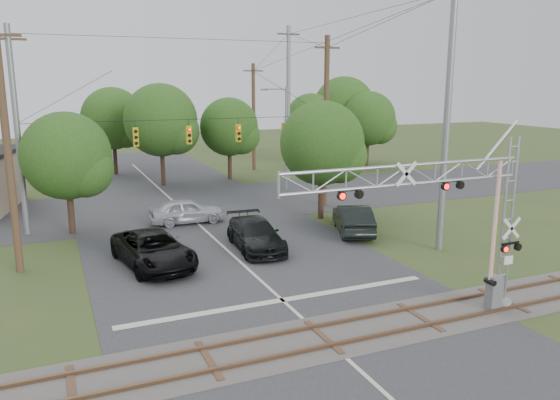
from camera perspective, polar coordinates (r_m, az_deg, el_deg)
name	(u,v)px	position (r m, az deg, el deg)	size (l,w,h in m)	color
ground	(354,366)	(17.55, 7.71, -16.78)	(160.00, 160.00, 0.00)	#364821
road_main	(244,266)	(25.88, -3.74, -6.90)	(14.00, 90.00, 0.02)	#2C2C2F
road_cross	(178,205)	(38.89, -10.64, -0.56)	(90.00, 12.00, 0.02)	#2C2C2F
railroad_track	(323,337)	(19.08, 4.55, -14.10)	(90.00, 3.20, 0.17)	#45413C
crossing_gantry	(448,211)	(19.96, 17.17, -1.14)	(9.77, 0.84, 6.55)	gray
traffic_signal_span	(203,128)	(34.40, -8.01, 7.45)	(19.34, 0.36, 11.50)	gray
pickup_black	(153,249)	(26.33, -13.10, -5.03)	(2.69, 5.84, 1.62)	black
car_dark	(256,235)	(28.24, -2.57, -3.62)	(2.16, 5.32, 1.54)	black
sedan_silver	(187,211)	(33.86, -9.72, -1.12)	(1.81, 4.49, 1.53)	#B0B1B8
suv_dark	(353,219)	(31.47, 7.64, -1.96)	(1.74, 4.99, 1.64)	black
streetlight	(284,133)	(43.08, 0.46, 7.00)	(2.17, 0.23, 8.14)	gray
utility_poles	(210,117)	(37.81, -7.33, 8.65)	(25.28, 28.73, 13.38)	#493621
treeline	(176,123)	(47.84, -10.86, 7.91)	(48.02, 29.57, 9.08)	#3B261A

